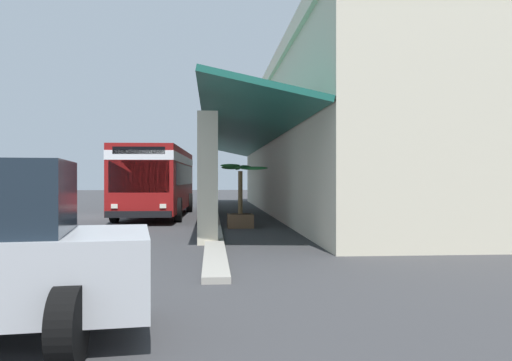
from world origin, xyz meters
The scene contains 6 objects.
ground centered at (0.00, 8.00, 0.00)m, with size 120.00×120.00×0.00m, color #38383A.
curb_strip centered at (-1.74, 5.07, 0.06)m, with size 37.27×0.50×0.12m, color #9E998E.
plaza_building centered at (-1.74, 14.70, 3.55)m, with size 31.36×17.26×7.09m.
transit_bus centered at (-0.18, 2.47, 1.85)m, with size 11.28×3.05×3.34m.
pedestrian centered at (10.38, 0.44, 0.93)m, with size 0.48×0.67×1.66m.
potted_palm centered at (6.22, 6.03, 0.58)m, with size 1.62×1.74×2.32m.
Camera 1 is at (26.14, 4.99, 1.77)m, focal length 38.81 mm.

